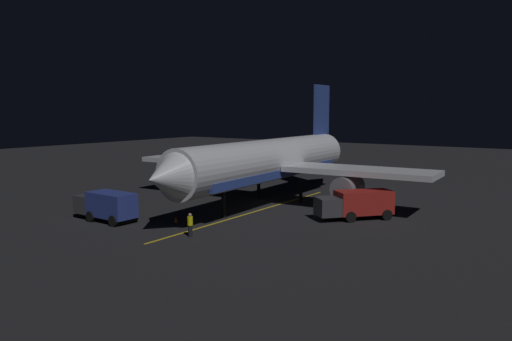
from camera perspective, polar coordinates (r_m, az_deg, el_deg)
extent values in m
cube|color=black|center=(48.85, 1.33, -3.96)|extent=(180.00, 180.00, 0.20)
cube|color=gold|center=(44.97, -0.30, -4.77)|extent=(0.32, 26.31, 0.01)
cylinder|color=white|center=(48.21, 1.34, 1.18)|extent=(5.29, 27.02, 4.08)
cube|color=#2D479E|center=(48.34, 1.34, -0.15)|extent=(4.90, 22.98, 0.73)
cone|color=white|center=(36.42, -10.42, -0.80)|extent=(4.14, 3.44, 4.00)
cone|color=white|center=(61.81, 8.54, 2.37)|extent=(3.89, 5.06, 3.67)
cube|color=#2D479E|center=(59.02, 7.53, 6.93)|extent=(0.52, 3.61, 5.70)
cube|color=white|center=(45.73, 11.84, -0.05)|extent=(13.86, 5.41, 0.50)
cylinder|color=slate|center=(45.04, 10.45, -1.92)|extent=(2.24, 3.29, 2.10)
cube|color=white|center=(54.34, -6.03, 1.14)|extent=(13.86, 5.41, 0.50)
cylinder|color=slate|center=(53.15, -6.22, -0.51)|extent=(2.24, 3.29, 2.10)
cylinder|color=black|center=(42.52, -3.73, -3.93)|extent=(0.38, 0.38, 2.26)
cylinder|color=black|center=(49.51, 5.16, -2.40)|extent=(0.38, 0.38, 2.26)
cylinder|color=black|center=(51.86, 0.31, -1.95)|extent=(0.38, 0.38, 2.26)
cube|color=navy|center=(42.42, -16.24, -3.78)|extent=(4.24, 2.23, 1.99)
cube|color=#38383D|center=(44.84, -18.57, -3.62)|extent=(1.86, 2.05, 1.50)
cylinder|color=black|center=(43.76, -17.37, -4.83)|extent=(0.97, 2.34, 0.90)
cylinder|color=black|center=(41.49, -14.96, -5.38)|extent=(0.97, 2.34, 0.90)
cube|color=maroon|center=(42.93, 12.25, -3.56)|extent=(4.67, 4.89, 1.96)
cube|color=#38383D|center=(41.65, 8.24, -4.11)|extent=(2.69, 2.67, 1.50)
cylinder|color=black|center=(42.42, 10.23, -4.98)|extent=(2.33, 2.20, 0.90)
cylinder|color=black|center=(43.86, 14.14, -4.69)|extent=(2.33, 2.20, 0.90)
cylinder|color=black|center=(36.57, -7.55, -6.89)|extent=(0.32, 0.32, 0.85)
cylinder|color=yellow|center=(36.40, -7.57, -5.75)|extent=(0.40, 0.40, 0.65)
sphere|color=tan|center=(36.31, -7.58, -5.06)|extent=(0.24, 0.24, 0.24)
cone|color=#EA590F|center=(47.36, -14.41, -4.06)|extent=(0.36, 0.36, 0.55)
cube|color=black|center=(47.41, -14.40, -4.37)|extent=(0.50, 0.50, 0.03)
cone|color=#EA590F|center=(41.18, -9.18, -5.57)|extent=(0.36, 0.36, 0.55)
cube|color=black|center=(41.23, -9.18, -5.93)|extent=(0.50, 0.50, 0.03)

